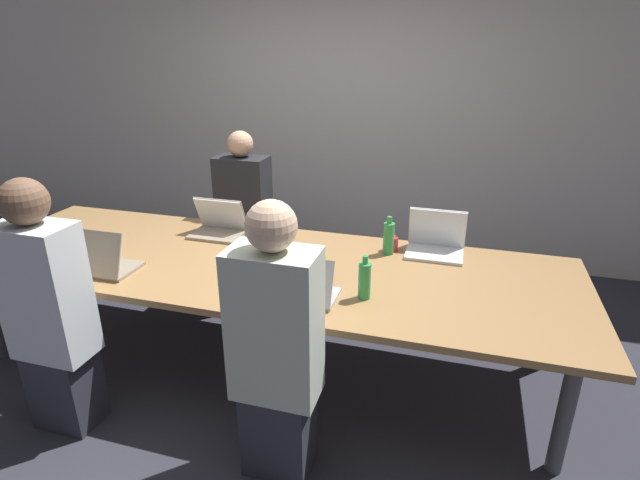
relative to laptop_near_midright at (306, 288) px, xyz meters
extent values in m
plane|color=#2D2D38|center=(-0.43, 0.39, -0.80)|extent=(24.00, 24.00, 0.00)
cube|color=beige|center=(-0.43, 2.47, 0.60)|extent=(12.00, 0.06, 2.80)
cube|color=#9E7547|center=(-0.43, 0.39, -0.09)|extent=(3.84, 1.24, 0.04)
cylinder|color=#4C4C51|center=(1.31, -0.05, -0.46)|extent=(0.08, 0.08, 0.69)
cylinder|color=#4C4C51|center=(-2.17, 0.82, -0.46)|extent=(0.08, 0.08, 0.69)
cylinder|color=#4C4C51|center=(1.31, 0.82, -0.46)|extent=(0.08, 0.08, 0.69)
cube|color=#B7B7BC|center=(0.00, 0.04, -0.06)|extent=(0.31, 0.24, 0.02)
cube|color=#B7B7BC|center=(0.00, -0.05, 0.06)|extent=(0.31, 0.10, 0.23)
cube|color=black|center=(0.00, -0.03, 0.06)|extent=(0.31, 0.10, 0.23)
cube|color=#2D2D38|center=(-0.01, -0.41, -0.57)|extent=(0.32, 0.24, 0.45)
cube|color=beige|center=(-0.01, -0.41, 0.01)|extent=(0.40, 0.24, 0.73)
sphere|color=beige|center=(-0.01, -0.41, 0.49)|extent=(0.22, 0.22, 0.22)
cylinder|color=red|center=(-0.25, -0.01, -0.03)|extent=(0.07, 0.07, 0.08)
cylinder|color=green|center=(0.29, 0.12, 0.03)|extent=(0.07, 0.07, 0.20)
cylinder|color=green|center=(0.29, 0.12, 0.15)|extent=(0.03, 0.03, 0.04)
cube|color=gray|center=(-1.24, 0.03, -0.06)|extent=(0.33, 0.26, 0.02)
cube|color=gray|center=(-1.24, -0.06, 0.07)|extent=(0.34, 0.10, 0.25)
cube|color=silver|center=(-1.24, -0.05, 0.07)|extent=(0.33, 0.10, 0.24)
cube|color=#2D2D38|center=(-1.25, -0.44, -0.57)|extent=(0.32, 0.24, 0.45)
cube|color=silver|center=(-1.25, -0.44, 0.01)|extent=(0.40, 0.24, 0.73)
sphere|color=brown|center=(-1.25, -0.44, 0.49)|extent=(0.23, 0.23, 0.23)
cylinder|color=#232328|center=(-1.50, 0.04, -0.02)|extent=(0.07, 0.07, 0.10)
cube|color=silver|center=(0.60, 0.80, -0.06)|extent=(0.36, 0.26, 0.02)
cube|color=silver|center=(0.60, 0.91, 0.08)|extent=(0.36, 0.06, 0.26)
cube|color=silver|center=(0.60, 0.90, 0.07)|extent=(0.36, 0.06, 0.25)
cylinder|color=red|center=(0.33, 0.80, -0.02)|extent=(0.08, 0.08, 0.09)
cylinder|color=green|center=(0.31, 0.74, 0.03)|extent=(0.07, 0.07, 0.20)
cylinder|color=green|center=(0.31, 0.74, 0.16)|extent=(0.03, 0.03, 0.04)
cube|color=gray|center=(-0.88, 0.71, -0.06)|extent=(0.36, 0.25, 0.02)
cube|color=gray|center=(-0.88, 0.80, 0.07)|extent=(0.36, 0.11, 0.24)
cube|color=silver|center=(-0.88, 0.79, 0.06)|extent=(0.36, 0.11, 0.23)
cube|color=#2D2D38|center=(-0.91, 1.23, -0.57)|extent=(0.32, 0.24, 0.45)
cube|color=#232328|center=(-0.91, 1.23, 0.01)|extent=(0.40, 0.24, 0.73)
sphere|color=tan|center=(-0.91, 1.23, 0.48)|extent=(0.20, 0.20, 0.20)
cylinder|color=black|center=(-0.58, 0.59, 0.01)|extent=(0.06, 0.06, 0.17)
cylinder|color=black|center=(-0.58, 0.59, 0.12)|extent=(0.03, 0.03, 0.04)
cube|color=black|center=(0.03, 0.27, -0.05)|extent=(0.09, 0.16, 0.05)
cube|color=maroon|center=(-0.26, 0.35, -0.06)|extent=(0.27, 0.21, 0.02)
camera|label=1|loc=(0.72, -2.20, 1.20)|focal=28.00mm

